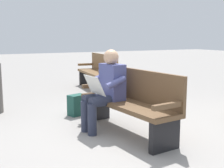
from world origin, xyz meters
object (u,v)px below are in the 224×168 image
object	(u,v)px
person_seated	(106,88)
bench_far	(99,71)
backpack	(77,105)
bench_near	(130,101)

from	to	relation	value
person_seated	bench_far	xyz separation A→B (m)	(3.15, -1.32, -0.17)
backpack	bench_far	size ratio (longest dim) A/B	0.20
bench_near	backpack	size ratio (longest dim) A/B	5.09
backpack	bench_near	bearing A→B (deg)	-163.96
person_seated	bench_far	size ratio (longest dim) A/B	0.64
bench_near	backpack	bearing A→B (deg)	10.10
person_seated	bench_near	bearing A→B (deg)	-139.48
bench_near	backpack	distance (m)	1.30
bench_near	bench_far	size ratio (longest dim) A/B	1.00
person_seated	backpack	xyz separation A→B (m)	(0.97, 0.09, -0.45)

